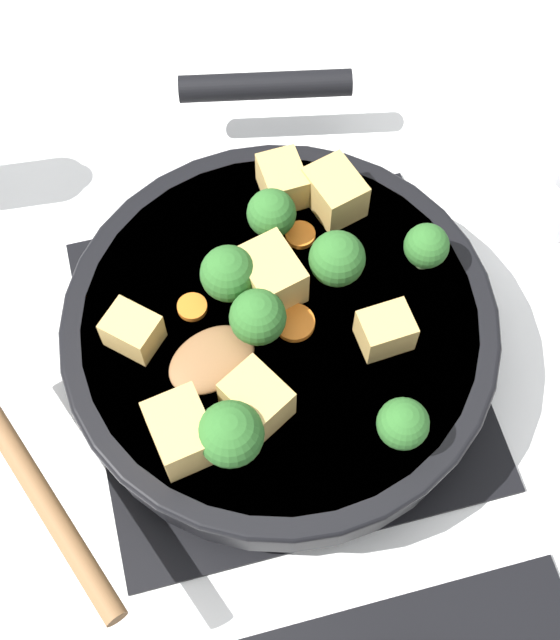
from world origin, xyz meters
name	(u,v)px	position (x,y,z in m)	size (l,w,h in m)	color
ground_plane	(280,361)	(0.00, 0.00, 0.00)	(2.40, 2.40, 0.00)	white
front_burner_grate	(280,355)	(0.00, 0.00, 0.01)	(0.31, 0.31, 0.03)	black
skillet_pan	(280,330)	(0.00, 0.00, 0.05)	(0.33, 0.43, 0.05)	black
wooden_spoon	(112,424)	(0.14, 0.05, 0.08)	(0.23, 0.22, 0.02)	brown
tofu_cube_center_large	(271,275)	(0.00, -0.03, 0.10)	(0.05, 0.04, 0.04)	tan
tofu_cube_near_handle	(335,192)	(-0.07, -0.09, 0.09)	(0.05, 0.04, 0.04)	tan
tofu_cube_east_chunk	(282,181)	(-0.03, -0.11, 0.09)	(0.04, 0.03, 0.03)	tan
tofu_cube_west_chunk	(132,331)	(0.11, -0.01, 0.09)	(0.04, 0.03, 0.03)	tan
tofu_cube_back_piece	(385,330)	(-0.07, 0.04, 0.09)	(0.04, 0.03, 0.03)	tan
tofu_cube_front_piece	(181,432)	(0.09, 0.08, 0.10)	(0.05, 0.04, 0.04)	tan
tofu_cube_mid_small	(257,399)	(0.03, 0.06, 0.09)	(0.04, 0.03, 0.03)	tan
broccoli_floret_near_spoon	(403,424)	(-0.06, 0.11, 0.10)	(0.04, 0.04, 0.04)	#709956
broccoli_floret_center_top	(426,246)	(-0.12, -0.02, 0.10)	(0.03, 0.03, 0.04)	#709956
broccoli_floret_east_rim	(230,434)	(0.06, 0.09, 0.10)	(0.05, 0.05, 0.05)	#709956
broccoli_floret_west_rim	(271,214)	(-0.01, -0.08, 0.10)	(0.04, 0.04, 0.05)	#709956
broccoli_floret_north_edge	(229,274)	(0.03, -0.03, 0.10)	(0.04, 0.04, 0.05)	#709956
broccoli_floret_south_cluster	(258,317)	(0.02, 0.01, 0.10)	(0.04, 0.04, 0.05)	#709956
broccoli_floret_mid_floret	(337,259)	(-0.05, -0.03, 0.10)	(0.04, 0.04, 0.05)	#709956
carrot_slice_orange_thin	(192,307)	(0.06, -0.03, 0.08)	(0.02, 0.02, 0.01)	orange
carrot_slice_near_center	(300,235)	(-0.03, -0.07, 0.08)	(0.02, 0.02, 0.01)	orange
carrot_slice_edge_slice	(294,323)	(-0.01, 0.01, 0.08)	(0.03, 0.03, 0.01)	orange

